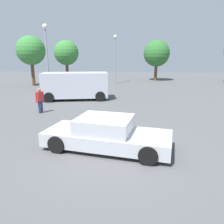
% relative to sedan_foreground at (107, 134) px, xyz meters
% --- Properties ---
extents(ground_plane, '(80.00, 80.00, 0.00)m').
position_rel_sedan_foreground_xyz_m(ground_plane, '(0.23, 0.02, -0.56)').
color(ground_plane, '#515154').
extents(sedan_foreground, '(4.92, 2.66, 1.21)m').
position_rel_sedan_foreground_xyz_m(sedan_foreground, '(0.00, 0.00, 0.00)').
color(sedan_foreground, '#B7BABF').
rests_on(sedan_foreground, ground_plane).
extents(dog, '(0.68, 0.26, 0.42)m').
position_rel_sedan_foreground_xyz_m(dog, '(0.52, 3.01, -0.30)').
color(dog, olive).
rests_on(dog, ground_plane).
extents(van_white, '(5.35, 3.00, 2.13)m').
position_rel_sedan_foreground_xyz_m(van_white, '(-3.56, 9.23, 0.60)').
color(van_white, '#B2B7C1').
rests_on(van_white, ground_plane).
extents(pedestrian, '(0.42, 0.50, 1.52)m').
position_rel_sedan_foreground_xyz_m(pedestrian, '(-4.61, 4.83, 0.34)').
color(pedestrian, navy).
rests_on(pedestrian, ground_plane).
extents(light_post_near, '(0.44, 0.44, 5.85)m').
position_rel_sedan_foreground_xyz_m(light_post_near, '(-1.17, 19.70, 3.46)').
color(light_post_near, gray).
rests_on(light_post_near, ground_plane).
extents(light_post_mid, '(0.44, 0.44, 5.99)m').
position_rel_sedan_foreground_xyz_m(light_post_mid, '(-6.39, 11.05, 3.55)').
color(light_post_mid, gray).
rests_on(light_post_mid, ground_plane).
extents(tree_back_left, '(3.38, 3.38, 5.52)m').
position_rel_sedan_foreground_xyz_m(tree_back_left, '(-8.20, 22.78, 3.25)').
color(tree_back_left, brown).
rests_on(tree_back_left, ground_plane).
extents(tree_back_center, '(3.24, 3.24, 5.63)m').
position_rel_sedan_foreground_xyz_m(tree_back_center, '(-10.54, 16.93, 3.42)').
color(tree_back_center, brown).
rests_on(tree_back_center, ground_plane).
extents(tree_back_right, '(3.58, 3.58, 5.53)m').
position_rel_sedan_foreground_xyz_m(tree_back_right, '(4.29, 23.79, 3.16)').
color(tree_back_right, brown).
rests_on(tree_back_right, ground_plane).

